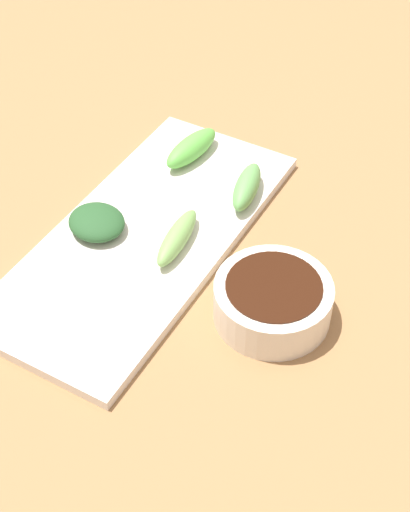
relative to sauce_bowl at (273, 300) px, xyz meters
The scene contains 7 objects.
tabletop 0.11m from the sauce_bowl, 18.14° to the right, with size 2.10×2.10×0.02m, color olive.
sauce_bowl is the anchor object (origin of this frame).
serving_plate 0.17m from the sauce_bowl, ahead, with size 0.18×0.40×0.01m, color silver.
broccoli_leafy_0 0.21m from the sauce_bowl, ahead, with size 0.06×0.06×0.02m, color #265229.
broccoli_stalk_1 0.13m from the sauce_bowl, 12.96° to the right, with size 0.02×0.09×0.02m, color #76AB57.
broccoli_stalk_2 0.25m from the sauce_bowl, 41.62° to the right, with size 0.03×0.09×0.03m, color #5CB846.
broccoli_stalk_3 0.17m from the sauce_bowl, 54.09° to the right, with size 0.03×0.08×0.03m, color #62A555.
Camera 1 is at (-0.29, 0.49, 0.59)m, focal length 53.09 mm.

